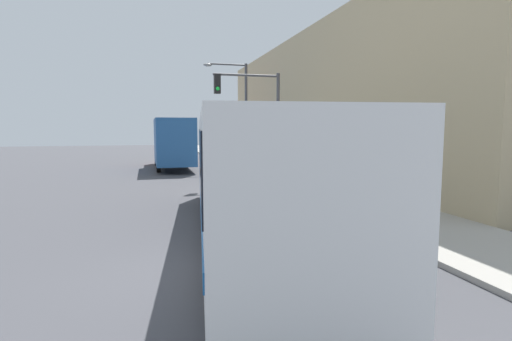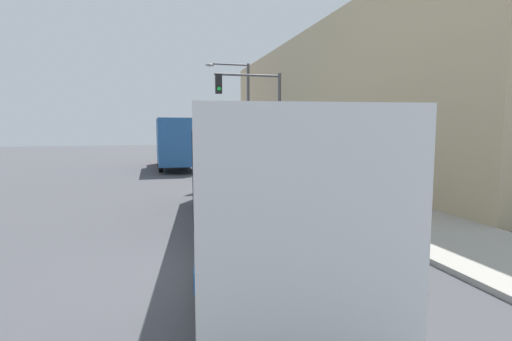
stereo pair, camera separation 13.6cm
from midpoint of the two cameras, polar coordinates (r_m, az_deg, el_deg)
ground_plane at (r=7.87m, az=-7.10°, el=-14.37°), size 120.00×120.00×0.00m
sidewalk at (r=28.36m, az=-0.12°, el=0.64°), size 3.37×70.00×0.12m
building_facade at (r=26.57m, az=11.83°, el=9.05°), size 6.00×30.87×8.36m
city_bus at (r=10.01m, az=-0.77°, el=0.74°), size 3.94×12.50×3.12m
delivery_truck at (r=27.54m, az=-11.36°, el=3.99°), size 2.37×8.43×3.35m
fire_hydrant at (r=12.87m, az=13.59°, el=-4.17°), size 0.24×0.33×0.74m
traffic_light_pole at (r=19.46m, az=0.39°, el=9.03°), size 3.28×0.35×5.27m
street_lamp at (r=26.36m, az=-1.85°, el=9.26°), size 2.87×0.28×6.78m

